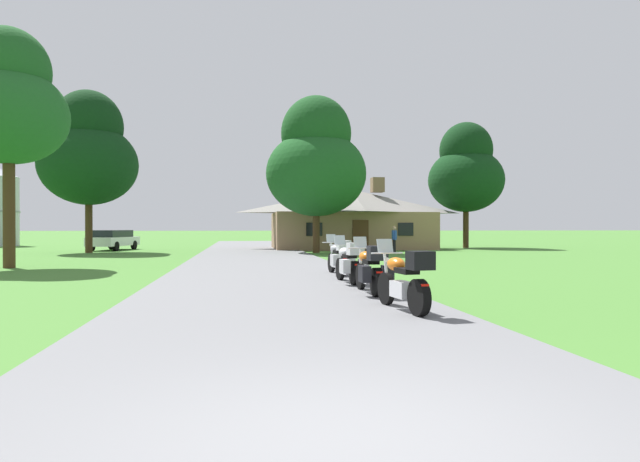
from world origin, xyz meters
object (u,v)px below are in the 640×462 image
(tree_left_near, at_px, (9,103))
(parked_white_suv_far_left, at_px, (113,239))
(tree_left_far, at_px, (89,153))
(motorcycle_silver_farthest_in_row, at_px, (339,258))
(motorcycle_white_third_in_row, at_px, (350,263))
(tree_right_of_lodge, at_px, (466,171))
(motorcycle_orange_nearest_to_camera, at_px, (405,280))
(tree_by_lodge_front, at_px, (316,162))
(motorcycle_orange_second_in_row, at_px, (371,270))
(bystander_blue_shirt_near_lodge, at_px, (394,238))

(tree_left_near, relative_size, parked_white_suv_far_left, 1.92)
(tree_left_near, relative_size, tree_left_far, 0.92)
(motorcycle_silver_farthest_in_row, height_order, tree_left_near, tree_left_near)
(motorcycle_white_third_in_row, xyz_separation_m, tree_right_of_lodge, (14.47, 25.61, 5.36))
(motorcycle_orange_nearest_to_camera, height_order, tree_left_far, tree_left_far)
(motorcycle_orange_nearest_to_camera, distance_m, motorcycle_silver_farthest_in_row, 7.63)
(motorcycle_silver_farthest_in_row, relative_size, tree_by_lodge_front, 0.21)
(motorcycle_white_third_in_row, xyz_separation_m, tree_left_far, (-12.39, 21.22, 5.66))
(motorcycle_orange_second_in_row, distance_m, parked_white_suv_far_left, 29.81)
(tree_by_lodge_front, bearing_deg, motorcycle_orange_second_in_row, -94.61)
(motorcycle_orange_nearest_to_camera, bearing_deg, motorcycle_white_third_in_row, 82.56)
(motorcycle_white_third_in_row, bearing_deg, motorcycle_orange_second_in_row, -95.03)
(motorcycle_orange_second_in_row, xyz_separation_m, tree_left_far, (-12.40, 23.63, 5.66))
(motorcycle_orange_nearest_to_camera, xyz_separation_m, tree_left_far, (-12.41, 26.18, 5.65))
(motorcycle_orange_second_in_row, relative_size, bystander_blue_shirt_near_lodge, 1.25)
(motorcycle_orange_second_in_row, height_order, parked_white_suv_far_left, parked_white_suv_far_left)
(motorcycle_silver_farthest_in_row, bearing_deg, tree_right_of_lodge, 52.97)
(motorcycle_silver_farthest_in_row, bearing_deg, motorcycle_orange_nearest_to_camera, -96.52)
(motorcycle_orange_nearest_to_camera, xyz_separation_m, bystander_blue_shirt_near_lodge, (6.19, 21.99, 0.31))
(tree_by_lodge_front, distance_m, parked_white_suv_far_left, 15.56)
(motorcycle_white_third_in_row, relative_size, tree_right_of_lodge, 0.21)
(motorcycle_white_third_in_row, height_order, tree_left_far, tree_left_far)
(tree_right_of_lodge, distance_m, tree_by_lodge_front, 14.34)
(motorcycle_silver_farthest_in_row, distance_m, tree_left_far, 23.13)
(parked_white_suv_far_left, bearing_deg, tree_by_lodge_front, -10.48)
(tree_left_near, bearing_deg, motorcycle_orange_nearest_to_camera, -47.80)
(motorcycle_orange_nearest_to_camera, xyz_separation_m, motorcycle_silver_farthest_in_row, (0.18, 7.63, -0.01))
(motorcycle_orange_nearest_to_camera, distance_m, tree_left_far, 29.52)
(motorcycle_orange_nearest_to_camera, bearing_deg, motorcycle_orange_second_in_row, 82.57)
(motorcycle_orange_nearest_to_camera, relative_size, tree_right_of_lodge, 0.21)
(bystander_blue_shirt_near_lodge, height_order, parked_white_suv_far_left, bystander_blue_shirt_near_lodge)
(motorcycle_orange_second_in_row, bearing_deg, motorcycle_white_third_in_row, 88.74)
(motorcycle_white_third_in_row, xyz_separation_m, motorcycle_silver_farthest_in_row, (0.20, 2.66, 0.00))
(bystander_blue_shirt_near_lodge, bearing_deg, motorcycle_white_third_in_row, -20.20)
(motorcycle_orange_nearest_to_camera, height_order, motorcycle_orange_second_in_row, same)
(bystander_blue_shirt_near_lodge, xyz_separation_m, tree_right_of_lodge, (8.27, 8.58, 5.04))
(motorcycle_orange_second_in_row, xyz_separation_m, parked_white_suv_far_left, (-11.78, 27.39, 0.17))
(tree_right_of_lodge, bearing_deg, bystander_blue_shirt_near_lodge, -133.92)
(tree_left_far, bearing_deg, motorcycle_silver_farthest_in_row, -55.85)
(tree_left_near, xyz_separation_m, tree_right_of_lodge, (26.37, 17.44, -0.48))
(motorcycle_silver_farthest_in_row, distance_m, parked_white_suv_far_left, 25.32)
(tree_left_far, bearing_deg, parked_white_suv_far_left, 80.65)
(motorcycle_orange_nearest_to_camera, xyz_separation_m, motorcycle_white_third_in_row, (-0.01, 4.96, -0.01))
(tree_left_far, height_order, parked_white_suv_far_left, tree_left_far)
(bystander_blue_shirt_near_lodge, distance_m, tree_by_lodge_front, 6.84)
(tree_right_of_lodge, xyz_separation_m, parked_white_suv_far_left, (-26.25, -0.64, -5.19))
(motorcycle_white_third_in_row, relative_size, tree_by_lodge_front, 0.21)
(motorcycle_orange_second_in_row, bearing_deg, tree_right_of_lodge, 61.30)
(motorcycle_orange_nearest_to_camera, distance_m, parked_white_suv_far_left, 32.17)
(parked_white_suv_far_left, bearing_deg, tree_left_far, -86.12)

